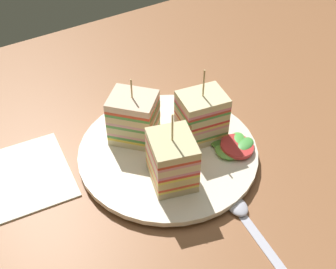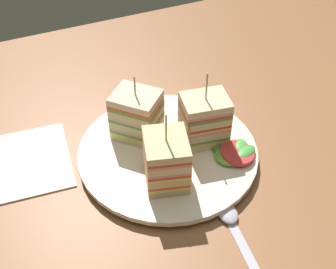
# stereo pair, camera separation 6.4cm
# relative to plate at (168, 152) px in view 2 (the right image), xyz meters

# --- Properties ---
(ground_plane) EXTENTS (1.29, 0.87, 0.02)m
(ground_plane) POSITION_rel_plate_xyz_m (0.00, 0.00, -0.02)
(ground_plane) COLOR #955E3B
(plate) EXTENTS (0.26, 0.26, 0.02)m
(plate) POSITION_rel_plate_xyz_m (0.00, 0.00, 0.00)
(plate) COLOR white
(plate) RESTS_ON ground_plane
(sandwich_wedge_0) EXTENTS (0.07, 0.08, 0.11)m
(sandwich_wedge_0) POSITION_rel_plate_xyz_m (0.02, 0.05, 0.04)
(sandwich_wedge_0) COLOR #D0B484
(sandwich_wedge_0) RESTS_ON plate
(sandwich_wedge_1) EXTENTS (0.07, 0.06, 0.12)m
(sandwich_wedge_1) POSITION_rel_plate_xyz_m (-0.06, 0.00, 0.04)
(sandwich_wedge_1) COLOR beige
(sandwich_wedge_1) RESTS_ON plate
(sandwich_wedge_2) EXTENTS (0.08, 0.08, 0.11)m
(sandwich_wedge_2) POSITION_rel_plate_xyz_m (0.03, -0.05, 0.04)
(sandwich_wedge_2) COLOR beige
(sandwich_wedge_2) RESTS_ON plate
(salad_garnish) EXTENTS (0.07, 0.06, 0.01)m
(salad_garnish) POSITION_rel_plate_xyz_m (-0.08, 0.05, 0.01)
(salad_garnish) COLOR #65AE44
(salad_garnish) RESTS_ON plate
(spoon) EXTENTS (0.03, 0.15, 0.01)m
(spoon) POSITION_rel_plate_xyz_m (-0.03, 0.15, -0.01)
(spoon) COLOR silver
(spoon) RESTS_ON ground_plane
(napkin) EXTENTS (0.15, 0.15, 0.01)m
(napkin) POSITION_rel_plate_xyz_m (0.20, -0.07, -0.01)
(napkin) COLOR white
(napkin) RESTS_ON ground_plane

